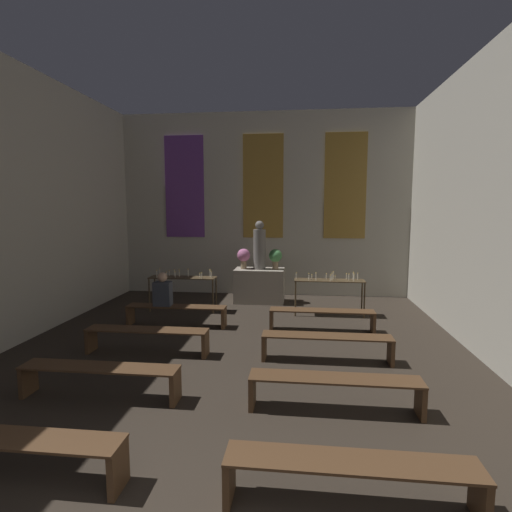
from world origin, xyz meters
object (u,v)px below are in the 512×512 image
at_px(person_seated, 163,291).
at_px(pew_second_left, 100,375).
at_px(flower_vase_right, 275,257).
at_px(candle_rack_left, 183,281).
at_px(pew_third_left, 147,335).
at_px(pew_back_left, 176,311).
at_px(pew_front_right, 351,473).
at_px(pew_back_right, 322,315).
at_px(candle_rack_right, 329,284).
at_px(pew_second_right, 335,386).
at_px(pew_front_left, 11,448).
at_px(pew_third_right, 327,342).
at_px(altar, 259,285).
at_px(flower_vase_left, 244,256).
at_px(statue, 259,247).

bearing_deg(person_seated, pew_second_left, -84.94).
relative_size(flower_vase_right, candle_rack_left, 0.33).
bearing_deg(pew_third_left, pew_second_left, -90.00).
bearing_deg(candle_rack_left, pew_back_left, -79.61).
xyz_separation_m(candle_rack_left, pew_front_right, (3.23, -6.04, -0.40)).
bearing_deg(pew_back_right, pew_back_left, 180.00).
bearing_deg(candle_rack_left, candle_rack_right, 0.01).
distance_m(pew_second_right, pew_back_left, 4.39).
relative_size(pew_front_left, pew_back_right, 1.00).
bearing_deg(person_seated, pew_back_left, 0.00).
height_order(candle_rack_left, candle_rack_right, candle_rack_left).
distance_m(pew_second_left, pew_third_right, 3.40).
distance_m(candle_rack_right, pew_second_right, 4.46).
xyz_separation_m(pew_front_right, person_seated, (-3.28, 4.80, 0.42)).
bearing_deg(pew_back_right, candle_rack_right, 79.45).
bearing_deg(altar, pew_third_left, -110.85).
relative_size(pew_third_left, person_seated, 2.96).
distance_m(altar, pew_third_left, 4.22).
xyz_separation_m(pew_third_right, pew_back_right, (0.00, 1.60, 0.00)).
relative_size(pew_second_right, person_seated, 2.96).
distance_m(flower_vase_left, pew_front_right, 7.45).
height_order(pew_third_left, pew_back_left, same).
distance_m(pew_second_left, pew_third_left, 1.60).
height_order(statue, pew_second_left, statue).
bearing_deg(flower_vase_left, candle_rack_right, -27.23).
bearing_deg(pew_second_left, pew_third_left, 90.00).
bearing_deg(pew_back_left, statue, 57.32).
relative_size(candle_rack_right, pew_front_right, 0.77).
distance_m(candle_rack_left, pew_front_left, 6.05).
bearing_deg(pew_front_right, candle_rack_right, 87.82).
xyz_separation_m(altar, candle_rack_right, (1.73, -1.10, 0.29)).
bearing_deg(pew_front_right, pew_third_right, 90.00).
bearing_deg(pew_front_right, altar, 101.86).
height_order(pew_front_left, pew_back_left, same).
bearing_deg(pew_third_right, person_seated, 154.01).
distance_m(candle_rack_right, pew_second_left, 5.50).
xyz_separation_m(flower_vase_left, pew_second_right, (1.92, -5.54, -0.88)).
xyz_separation_m(pew_front_left, pew_back_left, (0.00, 4.80, 0.00)).
distance_m(pew_third_right, pew_back_left, 3.40).
xyz_separation_m(pew_back_right, person_seated, (-3.28, -0.00, 0.42)).
bearing_deg(pew_second_right, pew_back_left, 133.13).
bearing_deg(pew_third_right, flower_vase_left, 115.94).
height_order(candle_rack_left, pew_second_right, candle_rack_left).
distance_m(flower_vase_left, flower_vase_right, 0.83).
height_order(candle_rack_left, pew_third_right, candle_rack_left).
distance_m(candle_rack_left, person_seated, 1.23).
height_order(statue, pew_second_right, statue).
distance_m(flower_vase_left, pew_front_left, 7.28).
distance_m(pew_front_right, pew_third_left, 4.39).
xyz_separation_m(flower_vase_right, person_seated, (-2.20, -2.34, -0.46)).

